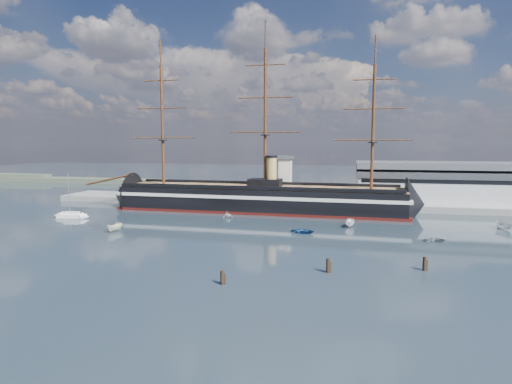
# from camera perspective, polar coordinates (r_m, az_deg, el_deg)

# --- Properties ---
(ground) EXTENTS (600.00, 600.00, 0.00)m
(ground) POSITION_cam_1_polar(r_m,az_deg,el_deg) (114.63, -0.14, -4.18)
(ground) COLOR #1C2A33
(ground) RESTS_ON ground
(quay) EXTENTS (180.00, 18.00, 2.00)m
(quay) POSITION_cam_1_polar(r_m,az_deg,el_deg) (148.12, 6.75, -1.77)
(quay) COLOR slate
(quay) RESTS_ON ground
(warehouse) EXTENTS (63.00, 21.00, 11.60)m
(warehouse) POSITION_cam_1_polar(r_m,az_deg,el_deg) (153.97, 25.02, 0.96)
(warehouse) COLOR #B7BABC
(warehouse) RESTS_ON ground
(quay_tower) EXTENTS (5.00, 5.00, 15.00)m
(quay_tower) POSITION_cam_1_polar(r_m,az_deg,el_deg) (144.96, 3.92, 1.96)
(quay_tower) COLOR silver
(quay_tower) RESTS_ON ground
(shoreline) EXTENTS (120.00, 10.00, 4.00)m
(shoreline) POSITION_cam_1_polar(r_m,az_deg,el_deg) (263.29, -25.96, 1.57)
(shoreline) COLOR #3F4C38
(shoreline) RESTS_ON ground
(warship) EXTENTS (113.08, 18.58, 53.94)m
(warship) POSITION_cam_1_polar(r_m,az_deg,el_deg) (134.37, -0.35, -0.84)
(warship) COLOR black
(warship) RESTS_ON ground
(sailboat) EXTENTS (8.26, 3.43, 12.83)m
(sailboat) POSITION_cam_1_polar(r_m,az_deg,el_deg) (133.40, -23.37, -2.84)
(sailboat) COLOR white
(sailboat) RESTS_ON ground
(motorboat_a) EXTENTS (6.08, 3.08, 2.32)m
(motorboat_a) POSITION_cam_1_polar(r_m,az_deg,el_deg) (109.49, -18.29, -5.02)
(motorboat_a) COLOR white
(motorboat_a) RESTS_ON ground
(motorboat_b) EXTENTS (2.16, 3.69, 1.61)m
(motorboat_b) POSITION_cam_1_polar(r_m,az_deg,el_deg) (102.87, 6.25, -5.46)
(motorboat_b) COLOR navy
(motorboat_b) RESTS_ON ground
(motorboat_c) EXTENTS (6.28, 2.90, 2.43)m
(motorboat_c) POSITION_cam_1_polar(r_m,az_deg,el_deg) (111.82, 12.43, -4.61)
(motorboat_c) COLOR white
(motorboat_c) RESTS_ON ground
(motorboat_d) EXTENTS (5.76, 5.21, 2.00)m
(motorboat_d) POSITION_cam_1_polar(r_m,az_deg,el_deg) (123.56, -3.82, -3.41)
(motorboat_d) COLOR silver
(motorboat_d) RESTS_ON ground
(motorboat_e) EXTENTS (1.23, 2.84, 1.30)m
(motorboat_e) POSITION_cam_1_polar(r_m,az_deg,el_deg) (101.30, 22.69, -6.13)
(motorboat_e) COLOR gray
(motorboat_e) RESTS_ON ground
(motorboat_f) EXTENTS (6.62, 4.58, 2.49)m
(motorboat_f) POSITION_cam_1_polar(r_m,az_deg,el_deg) (123.20, 30.18, -4.32)
(motorboat_f) COLOR silver
(motorboat_f) RESTS_ON ground
(piling_near_mid) EXTENTS (0.64, 0.64, 2.89)m
(piling_near_mid) POSITION_cam_1_polar(r_m,az_deg,el_deg) (66.52, -4.51, -12.20)
(piling_near_mid) COLOR black
(piling_near_mid) RESTS_ON ground
(piling_near_right) EXTENTS (0.64, 0.64, 3.11)m
(piling_near_right) POSITION_cam_1_polar(r_m,az_deg,el_deg) (72.99, 9.55, -10.55)
(piling_near_right) COLOR black
(piling_near_right) RESTS_ON ground
(piling_far_right) EXTENTS (0.64, 0.64, 3.11)m
(piling_far_right) POSITION_cam_1_polar(r_m,az_deg,el_deg) (78.34, 21.51, -9.73)
(piling_far_right) COLOR black
(piling_far_right) RESTS_ON ground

